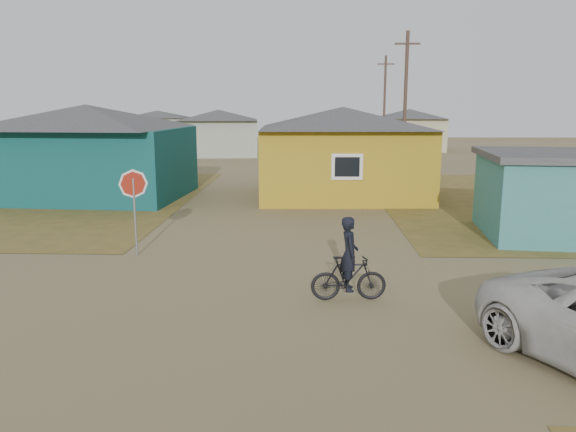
% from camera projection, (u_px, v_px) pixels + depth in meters
% --- Properties ---
extents(ground, '(120.00, 120.00, 0.00)m').
position_uv_depth(ground, '(258.00, 309.00, 11.13)').
color(ground, olive).
extents(house_teal, '(8.93, 7.08, 4.00)m').
position_uv_depth(house_teal, '(88.00, 150.00, 24.23)').
color(house_teal, '#0B3D3F').
rests_on(house_teal, ground).
extents(house_yellow, '(7.72, 6.76, 3.90)m').
position_uv_depth(house_yellow, '(342.00, 151.00, 24.38)').
color(house_yellow, '#AD891A').
rests_on(house_yellow, ground).
extents(house_pale_west, '(7.04, 6.15, 3.60)m').
position_uv_depth(house_pale_west, '(219.00, 132.00, 44.28)').
color(house_pale_west, '#99A28B').
rests_on(house_pale_west, ground).
extents(house_beige_east, '(6.95, 6.05, 3.60)m').
position_uv_depth(house_beige_east, '(409.00, 129.00, 49.65)').
color(house_beige_east, tan).
rests_on(house_beige_east, ground).
extents(house_pale_north, '(6.28, 5.81, 3.40)m').
position_uv_depth(house_pale_north, '(158.00, 127.00, 56.32)').
color(house_pale_north, '#99A28B').
rests_on(house_pale_north, ground).
extents(utility_pole_near, '(1.40, 0.20, 8.00)m').
position_uv_depth(utility_pole_near, '(405.00, 102.00, 31.67)').
color(utility_pole_near, '#48342B').
rests_on(utility_pole_near, ground).
extents(utility_pole_far, '(1.40, 0.20, 8.00)m').
position_uv_depth(utility_pole_far, '(384.00, 103.00, 47.32)').
color(utility_pole_far, '#48342B').
rests_on(utility_pole_far, ground).
extents(stop_sign, '(0.76, 0.12, 2.34)m').
position_uv_depth(stop_sign, '(134.00, 192.00, 14.74)').
color(stop_sign, gray).
rests_on(stop_sign, ground).
extents(cyclist, '(1.59, 0.59, 1.77)m').
position_uv_depth(cyclist, '(349.00, 270.00, 11.55)').
color(cyclist, black).
rests_on(cyclist, ground).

